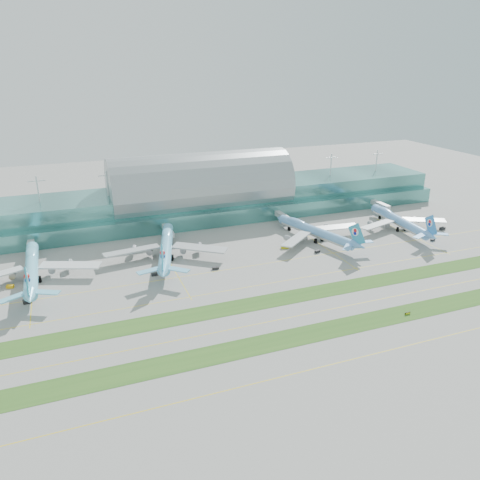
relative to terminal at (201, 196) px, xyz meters
name	(u,v)px	position (x,y,z in m)	size (l,w,h in m)	color
ground	(284,301)	(-0.01, -128.79, -14.23)	(700.00, 700.00, 0.00)	gray
terminal	(201,196)	(0.00, 0.00, 0.00)	(340.00, 69.10, 36.00)	#3D7A75
grass_strip_near	(315,333)	(-0.01, -156.79, -14.19)	(420.00, 12.00, 0.08)	#2D591E
grass_strip_far	(282,298)	(-0.01, -126.79, -14.19)	(420.00, 12.00, 0.08)	#2D591E
taxiline_a	(343,362)	(-0.01, -176.79, -14.22)	(420.00, 0.35, 0.01)	yellow
taxiline_b	(299,316)	(-0.01, -142.79, -14.22)	(420.00, 0.35, 0.01)	yellow
taxiline_c	(268,284)	(-0.01, -110.79, -14.22)	(420.00, 0.35, 0.01)	yellow
taxiline_d	(250,266)	(-0.01, -88.79, -14.22)	(420.00, 0.35, 0.01)	yellow
airliner_a	(31,268)	(-104.45, -66.15, -7.98)	(64.89, 73.55, 20.27)	#6CCDEE
airliner_b	(166,246)	(-37.92, -62.18, -7.86)	(64.04, 73.96, 20.65)	#6EC7F4
airliner_c	(314,231)	(49.17, -67.56, -8.33)	(58.77, 68.07, 19.13)	#64A1DC
airliner_d	(399,220)	(108.25, -68.90, -8.40)	(60.22, 68.62, 18.88)	#66A0E0
gse_a	(10,286)	(-114.28, -72.08, -13.54)	(3.18, 1.98, 1.38)	#EBAB0D
gse_b	(27,301)	(-106.18, -90.93, -13.38)	(3.52, 2.21, 1.69)	black
gse_c	(154,274)	(-48.62, -82.69, -13.59)	(2.94, 1.80, 1.28)	black
gse_d	(215,268)	(-18.19, -86.49, -13.58)	(3.47, 1.42, 1.29)	black
gse_e	(285,247)	(27.35, -73.07, -13.36)	(4.06, 2.04, 1.73)	#C2BA0B
gse_f	(317,251)	(41.35, -85.29, -13.48)	(3.12, 1.60, 1.49)	black
gse_g	(433,240)	(114.06, -93.40, -13.57)	(2.85, 1.60, 1.31)	black
gse_h	(442,228)	(133.52, -80.14, -13.38)	(4.01, 1.76, 1.70)	black
taxiway_sign_east	(408,313)	(43.00, -158.04, -13.67)	(2.64, 0.34, 1.12)	black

